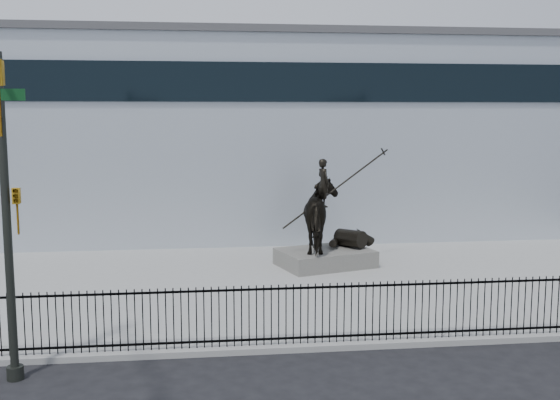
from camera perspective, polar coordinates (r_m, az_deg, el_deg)
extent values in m
plane|color=black|center=(15.41, 4.65, -14.37)|extent=(120.00, 120.00, 0.00)
cube|color=#959693|center=(21.95, 0.97, -7.40)|extent=(30.00, 12.00, 0.15)
cube|color=silver|center=(34.14, -2.02, 5.50)|extent=(44.00, 14.00, 9.00)
cube|color=black|center=(16.45, 3.77, -11.79)|extent=(22.00, 0.05, 0.05)
cube|color=black|center=(16.08, 3.81, -7.59)|extent=(22.00, 0.05, 0.05)
cube|color=black|center=(16.26, 3.79, -9.80)|extent=(22.00, 0.03, 1.50)
cube|color=#5D5B55|center=(24.24, 3.95, -5.05)|extent=(3.76, 3.09, 0.61)
imported|color=black|center=(23.94, 3.99, -1.32)|extent=(2.86, 3.10, 2.59)
imported|color=black|center=(23.74, 3.80, 1.49)|extent=(0.59, 0.73, 1.75)
cylinder|color=black|center=(23.98, 4.76, 0.90)|extent=(3.99, 1.29, 2.63)
cylinder|color=#242722|center=(15.80, -22.06, -13.77)|extent=(0.36, 0.36, 0.30)
cylinder|color=#242722|center=(14.94, -22.70, -1.69)|extent=(0.18, 0.18, 7.00)
imported|color=#C99016|center=(14.85, -21.92, -0.92)|extent=(0.16, 0.20, 1.00)
cube|color=#0C3F19|center=(13.52, -23.17, 8.44)|extent=(0.90, 0.03, 0.22)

